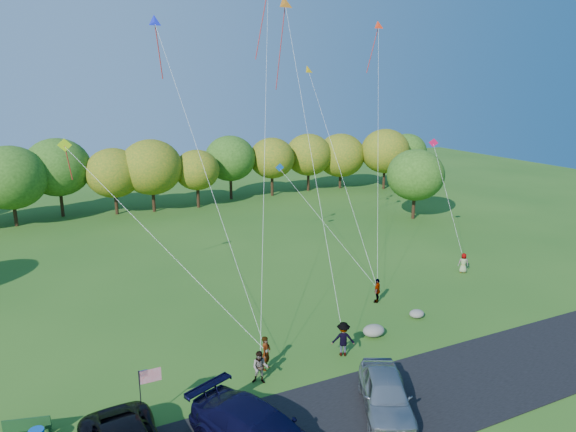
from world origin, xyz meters
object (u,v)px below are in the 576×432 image
flyer_c (343,339)px  minivan_silver (386,394)px  park_bench (27,427)px  flyer_e (463,263)px  flyer_a (266,353)px  flyer_b (260,367)px  flyer_d (377,290)px

flyer_c → minivan_silver: bearing=104.7°
minivan_silver → park_bench: minivan_silver is taller
flyer_e → flyer_a: bearing=48.0°
flyer_b → flyer_c: size_ratio=0.88×
flyer_c → flyer_d: (5.63, 4.91, -0.12)m
flyer_a → park_bench: bearing=142.2°
flyer_d → flyer_e: size_ratio=1.08×
flyer_a → flyer_b: (-0.75, -1.03, -0.07)m
flyer_a → park_bench: flyer_a is taller
flyer_b → flyer_d: flyer_b is taller
flyer_b → flyer_d: bearing=57.9°
flyer_a → flyer_c: flyer_c is taller
flyer_b → flyer_c: flyer_c is taller
flyer_a → park_bench: 10.91m
flyer_a → park_bench: (-10.88, -0.71, -0.36)m
minivan_silver → flyer_a: 6.49m
minivan_silver → flyer_d: (6.55, 9.97, -0.09)m
minivan_silver → flyer_d: minivan_silver is taller
flyer_b → park_bench: (-10.13, 0.32, -0.29)m
minivan_silver → flyer_d: 11.93m
flyer_b → flyer_e: size_ratio=1.08×
flyer_e → park_bench: bearing=43.1°
minivan_silver → flyer_a: flyer_a is taller
flyer_a → flyer_d: flyer_a is taller
flyer_a → flyer_b: size_ratio=1.08×
flyer_a → flyer_c: (4.25, -0.51, 0.05)m
flyer_b → park_bench: size_ratio=0.92×
flyer_c → flyer_e: bearing=-130.9°
minivan_silver → park_bench: (-14.21, 4.86, -0.38)m
park_bench → minivan_silver: bearing=-4.4°
flyer_c → flyer_e: 16.22m
flyer_e → minivan_silver: bearing=66.8°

